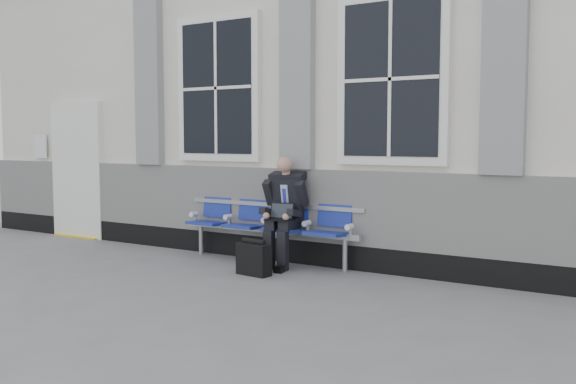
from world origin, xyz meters
The scene contains 5 objects.
ground centered at (0.00, 0.00, 0.00)m, with size 70.00×70.00×0.00m, color slate.
station_building centered at (-0.02, 3.47, 2.22)m, with size 14.40×4.40×4.49m.
bench centered at (-1.25, 1.32, 0.55)m, with size 2.60×0.47×0.91m.
businessman centered at (-0.93, 1.20, 0.74)m, with size 0.56×0.75×1.36m.
briefcase centered at (-0.96, 0.58, 0.20)m, with size 0.43×0.22×0.42m.
Camera 1 is at (3.26, -5.42, 1.59)m, focal length 40.00 mm.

